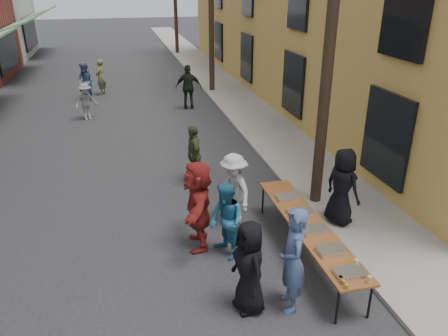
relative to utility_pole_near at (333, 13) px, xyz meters
name	(u,v)px	position (x,y,z in m)	size (l,w,h in m)	color
ground	(153,315)	(-4.30, -3.00, -4.50)	(120.00, 120.00, 0.00)	#28282B
sidewalk	(226,90)	(0.70, 12.00, -4.45)	(2.20, 60.00, 0.10)	gray
utility_pole_near	(333,13)	(0.00, 0.00, 0.00)	(0.26, 0.26, 9.00)	#2D2116
serving_table	(308,225)	(-1.14, -2.04, -3.79)	(0.70, 4.00, 0.75)	brown
catering_tray_sausage	(350,273)	(-1.14, -3.69, -3.71)	(0.50, 0.33, 0.08)	maroon
catering_tray_foil_b	(332,250)	(-1.14, -3.04, -3.71)	(0.50, 0.33, 0.08)	#B2B2B7
catering_tray_buns	(315,230)	(-1.14, -2.34, -3.71)	(0.50, 0.33, 0.08)	tan
catering_tray_foil_d	(300,212)	(-1.14, -1.64, -3.71)	(0.50, 0.33, 0.08)	#B2B2B7
catering_tray_buns_end	(288,197)	(-1.14, -0.94, -3.71)	(0.50, 0.33, 0.08)	tan
condiment_jar_a	(347,287)	(-1.36, -3.99, -3.71)	(0.07, 0.07, 0.08)	#A57F26
condiment_jar_b	(344,283)	(-1.36, -3.89, -3.71)	(0.07, 0.07, 0.08)	#A57F26
condiment_jar_c	(341,279)	(-1.36, -3.79, -3.71)	(0.07, 0.07, 0.08)	#A57F26
cup_stack	(369,279)	(-0.94, -3.94, -3.69)	(0.08, 0.08, 0.12)	tan
guest_front_a	(249,267)	(-2.70, -3.21, -3.67)	(0.81, 0.53, 1.66)	black
guest_front_b	(292,260)	(-2.00, -3.34, -3.56)	(0.68, 0.45, 1.88)	#425780
guest_front_c	(226,221)	(-2.70, -1.63, -3.70)	(0.77, 0.60, 1.59)	teal
guest_front_d	(234,190)	(-2.22, -0.43, -3.65)	(1.09, 0.63, 1.69)	beige
guest_front_e	(194,154)	(-2.70, 1.94, -3.68)	(0.96, 0.40, 1.64)	#465431
guest_queue_back	(198,205)	(-3.16, -1.13, -3.55)	(1.77, 0.56, 1.90)	maroon
server	(342,187)	(0.06, -1.10, -3.52)	(0.86, 0.56, 1.75)	black
passerby_left	(86,101)	(-5.78, 8.66, -3.77)	(0.94, 0.54, 1.45)	gray
passerby_mid	(189,87)	(-1.61, 9.24, -3.57)	(1.10, 0.46, 1.87)	black
passerby_right	(101,77)	(-5.27, 12.70, -3.66)	(0.61, 0.40, 1.67)	olive
passerby_far	(86,82)	(-5.90, 11.67, -3.64)	(0.83, 0.65, 1.72)	#485D8C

